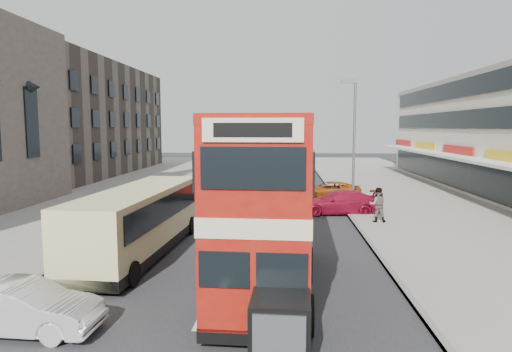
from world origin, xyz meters
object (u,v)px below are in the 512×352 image
at_px(coach, 139,219).
at_px(pedestrian_near, 378,204).
at_px(car_left_front, 22,308).
at_px(car_right_a, 339,202).
at_px(bus_second, 278,156).
at_px(car_right_b, 329,190).
at_px(street_lamp, 353,134).
at_px(cyclist, 303,192).
at_px(bus_main, 267,203).

distance_m(coach, pedestrian_near, 12.60).
height_order(car_left_front, car_right_a, car_right_a).
xyz_separation_m(bus_second, car_right_b, (3.72, -2.35, -2.32)).
bearing_deg(street_lamp, car_right_a, -129.00).
bearing_deg(car_left_front, cyclist, -19.01).
bearing_deg(pedestrian_near, bus_second, -59.25).
bearing_deg(coach, car_right_a, 47.94).
relative_size(pedestrian_near, cyclist, 0.89).
bearing_deg(bus_main, coach, -32.19).
bearing_deg(cyclist, street_lamp, -37.03).
xyz_separation_m(coach, car_right_a, (9.20, 9.12, -0.78)).
distance_m(car_left_front, car_right_a, 18.97).
height_order(street_lamp, car_right_b, street_lamp).
distance_m(coach, cyclist, 14.96).
xyz_separation_m(bus_second, cyclist, (1.79, -4.04, -2.22)).
xyz_separation_m(bus_main, pedestrian_near, (5.56, 9.93, -1.72)).
bearing_deg(bus_second, cyclist, 111.00).
relative_size(street_lamp, bus_second, 0.79).
xyz_separation_m(coach, car_right_b, (9.18, 14.75, -0.86)).
xyz_separation_m(bus_second, car_left_front, (-6.18, -24.15, -2.30)).
relative_size(car_right_a, pedestrian_near, 2.58).
bearing_deg(car_right_a, car_left_front, -36.52).
xyz_separation_m(street_lamp, cyclist, (-2.88, 2.80, -4.04)).
relative_size(bus_second, coach, 1.06).
height_order(bus_second, car_right_b, bus_second).
distance_m(street_lamp, coach, 14.80).
height_order(car_left_front, car_right_b, car_left_front).
height_order(coach, pedestrian_near, coach).
distance_m(coach, car_left_front, 7.14).
relative_size(bus_main, car_left_front, 2.46).
distance_m(bus_main, bus_second, 20.75).
distance_m(bus_second, car_right_a, 9.10).
distance_m(street_lamp, cyclist, 5.70).
bearing_deg(car_right_a, car_right_b, 175.25).
distance_m(coach, car_right_b, 17.39).
distance_m(bus_main, coach, 6.61).
height_order(bus_second, pedestrian_near, bus_second).
distance_m(bus_main, cyclist, 16.95).
distance_m(pedestrian_near, cyclist, 7.72).
distance_m(bus_second, cyclist, 4.94).
height_order(bus_main, bus_second, bus_second).
bearing_deg(car_right_a, coach, -50.23).
distance_m(bus_main, car_right_a, 13.49).
height_order(bus_second, car_right_a, bus_second).
xyz_separation_m(bus_main, car_right_a, (3.85, 12.76, -2.10)).
bearing_deg(street_lamp, bus_main, -108.97).
xyz_separation_m(car_right_b, cyclist, (-1.93, -1.68, 0.11)).
height_order(street_lamp, bus_main, street_lamp).
xyz_separation_m(car_right_a, car_right_b, (-0.02, 5.63, -0.07)).
height_order(bus_main, coach, bus_main).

